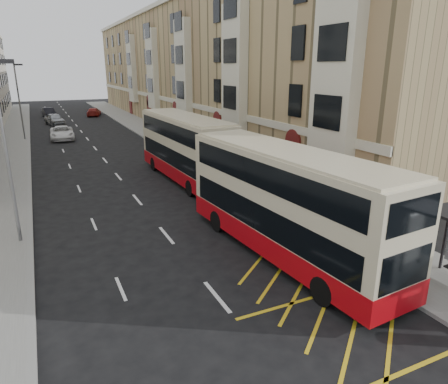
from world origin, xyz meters
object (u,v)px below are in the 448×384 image
street_lamp_far (19,98)px  pedestrian_near (410,265)px  white_van (62,133)px  car_red (94,112)px  pedestrian_far (342,230)px  car_silver (55,119)px  street_lamp_near (6,145)px  car_dark (49,113)px  double_decker_rear (185,148)px  pedestrian_mid (405,225)px  double_decker_front (285,203)px

street_lamp_far → pedestrian_near: street_lamp_far is taller
white_van → car_red: bearing=76.0°
pedestrian_near → car_red: bearing=-98.8°
pedestrian_near → pedestrian_far: bearing=-101.1°
street_lamp_far → car_silver: bearing=72.6°
street_lamp_near → pedestrian_near: (12.70, -10.67, -3.54)m
car_red → pedestrian_far: bearing=107.4°
street_lamp_near → car_red: size_ratio=1.73×
white_van → car_dark: car_dark is taller
street_lamp_near → double_decker_rear: 12.96m
street_lamp_near → pedestrian_mid: size_ratio=4.15×
double_decker_front → double_decker_rear: 13.21m
double_decker_front → car_red: (-0.13, 56.75, -1.70)m
pedestrian_far → street_lamp_near: bearing=-5.5°
pedestrian_mid → white_van: (-11.80, 36.69, -0.37)m
street_lamp_near → street_lamp_far: same height
white_van → car_silver: car_silver is taller
car_dark → street_lamp_far: bearing=-105.1°
street_lamp_far → white_van: (3.79, -1.20, -3.90)m
white_van → car_red: 22.70m
double_decker_rear → car_dark: size_ratio=2.55×
double_decker_front → white_van: bearing=95.9°
car_dark → car_red: (6.83, -1.30, -0.08)m
pedestrian_mid → white_van: size_ratio=0.36×
pedestrian_mid → pedestrian_far: size_ratio=1.02×
street_lamp_near → car_silver: (3.73, 41.91, -3.83)m
car_red → pedestrian_mid: bearing=110.2°
street_lamp_near → car_silver: street_lamp_near is taller
street_lamp_near → street_lamp_far: bearing=90.0°
pedestrian_near → car_silver: bearing=-91.5°
double_decker_rear → pedestrian_near: double_decker_rear is taller
street_lamp_far → double_decker_front: size_ratio=0.67×
street_lamp_far → car_silver: (3.73, 11.91, -3.83)m
car_dark → pedestrian_near: bearing=-87.9°
white_van → pedestrian_far: bearing=-73.6°
double_decker_rear → pedestrian_near: (2.06, -17.71, -1.25)m
car_silver → car_dark: (-0.34, 9.97, -0.05)m
street_lamp_far → pedestrian_mid: size_ratio=4.15×
pedestrian_far → car_dark: (-9.32, 59.01, -0.34)m
pedestrian_near → pedestrian_far: 3.54m
white_van → pedestrian_near: bearing=-74.8°
pedestrian_near → street_lamp_near: bearing=-51.2°
car_red → street_lamp_near: bearing=93.5°
double_decker_rear → pedestrian_far: (2.06, -14.17, -1.25)m
street_lamp_far → car_silver: street_lamp_far is taller
street_lamp_far → pedestrian_mid: street_lamp_far is taller
double_decker_rear → pedestrian_near: 17.87m
car_red → street_lamp_far: bearing=78.5°
pedestrian_near → car_dark: (-9.32, 62.54, -0.34)m
street_lamp_far → pedestrian_far: 39.40m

